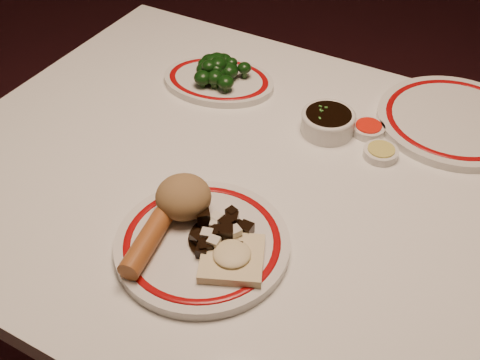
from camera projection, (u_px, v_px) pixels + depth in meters
name	position (u px, v px, depth m)	size (l,w,h in m)	color
dining_table	(265.00, 218.00, 1.12)	(1.20, 0.90, 0.75)	white
main_plate	(202.00, 244.00, 0.94)	(0.33, 0.33, 0.02)	silver
rice_mound	(183.00, 197.00, 0.96)	(0.09, 0.09, 0.06)	#967246
spring_roll	(146.00, 243.00, 0.91)	(0.03, 0.03, 0.12)	#A65B28
fried_wonton	(232.00, 257.00, 0.89)	(0.12, 0.12, 0.03)	beige
stirfry_heap	(220.00, 234.00, 0.92)	(0.11, 0.10, 0.03)	black
broccoli_plate	(219.00, 81.00, 1.28)	(0.27, 0.24, 0.02)	silver
broccoli_pile	(217.00, 68.00, 1.26)	(0.11, 0.12, 0.05)	#23471C
soy_bowl	(328.00, 123.00, 1.15)	(0.10, 0.10, 0.04)	silver
sweet_sour_dish	(368.00, 129.00, 1.16)	(0.06, 0.06, 0.02)	silver
mustard_dish	(381.00, 153.00, 1.10)	(0.06, 0.06, 0.02)	silver
far_plate	(454.00, 120.00, 1.18)	(0.36, 0.36, 0.02)	silver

